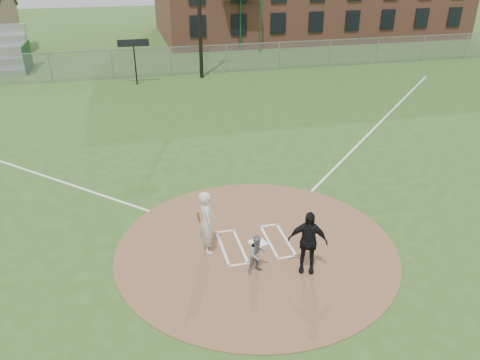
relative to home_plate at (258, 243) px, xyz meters
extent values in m
plane|color=#2E531C|center=(-0.10, -0.16, -0.04)|extent=(140.00, 140.00, 0.00)
cylinder|color=brown|center=(-0.10, -0.16, -0.03)|extent=(8.40, 8.40, 0.02)
cube|color=white|center=(0.00, 0.00, 0.00)|extent=(0.60, 0.60, 0.03)
cube|color=white|center=(8.90, 8.84, -0.03)|extent=(17.04, 17.04, 0.01)
imported|color=gray|center=(-0.40, -1.32, 0.56)|extent=(0.65, 0.56, 1.14)
imported|color=black|center=(0.93, -1.58, 0.91)|extent=(1.17, 0.84, 1.84)
cube|color=white|center=(-1.10, -0.01, -0.01)|extent=(0.08, 1.80, 0.01)
cube|color=white|center=(-0.55, -0.01, -0.01)|extent=(0.08, 1.80, 0.01)
cube|color=white|center=(-0.82, 0.89, -0.01)|extent=(0.62, 0.08, 0.01)
cube|color=white|center=(-0.82, -0.91, -0.01)|extent=(0.62, 0.08, 0.01)
cube|color=white|center=(0.90, -0.01, -0.01)|extent=(0.08, 1.80, 0.01)
cube|color=white|center=(0.35, -0.01, -0.01)|extent=(0.08, 1.80, 0.01)
cube|color=white|center=(0.62, 0.89, -0.01)|extent=(0.62, 0.08, 0.01)
cube|color=white|center=(0.62, -0.91, -0.01)|extent=(0.62, 0.08, 0.01)
imported|color=silver|center=(-1.54, 0.02, 0.96)|extent=(0.48, 0.72, 1.94)
cylinder|color=olive|center=(-1.84, -0.38, 1.41)|extent=(0.21, 0.60, 0.70)
cube|color=slate|center=(-0.10, 21.84, 0.96)|extent=(56.00, 0.03, 2.00)
cube|color=gray|center=(-0.10, 21.84, 1.96)|extent=(56.00, 0.06, 0.06)
cube|color=gray|center=(-0.10, 21.84, 0.96)|extent=(56.08, 0.08, 2.00)
cube|color=#194728|center=(-10.10, 26.04, 0.96)|extent=(0.08, 3.20, 2.00)
cube|color=#194728|center=(6.90, 29.68, 2.21)|extent=(0.12, 0.12, 4.50)
cube|color=#194728|center=(8.40, 28.73, 2.21)|extent=(0.12, 0.12, 4.50)
cylinder|color=black|center=(-2.60, 20.04, 1.26)|extent=(0.10, 0.10, 2.60)
cube|color=black|center=(-2.60, 20.04, 2.66)|extent=(2.00, 0.10, 0.45)
camera|label=1|loc=(-3.43, -11.42, 8.00)|focal=35.00mm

